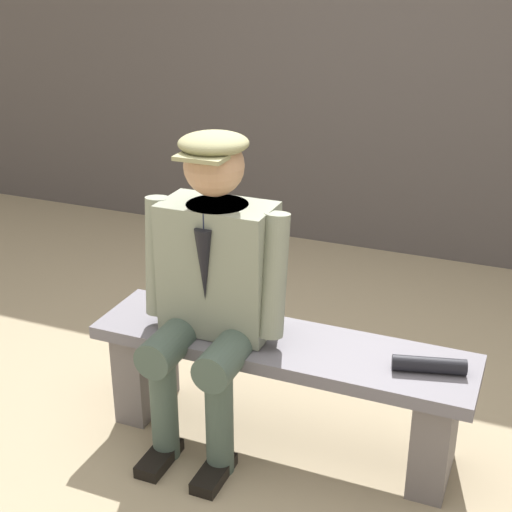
# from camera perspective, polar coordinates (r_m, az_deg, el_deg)

# --- Properties ---
(ground_plane) EXTENTS (30.00, 30.00, 0.00)m
(ground_plane) POSITION_cam_1_polar(r_m,az_deg,el_deg) (3.21, 1.83, -14.00)
(ground_plane) COLOR tan
(bench) EXTENTS (1.55, 0.39, 0.48)m
(bench) POSITION_cam_1_polar(r_m,az_deg,el_deg) (3.03, 1.91, -9.17)
(bench) COLOR slate
(bench) RESTS_ON ground
(seated_man) EXTENTS (0.61, 0.58, 1.30)m
(seated_man) POSITION_cam_1_polar(r_m,az_deg,el_deg) (2.88, -3.45, -1.88)
(seated_man) COLOR gray
(seated_man) RESTS_ON ground
(rolled_magazine) EXTENTS (0.28, 0.12, 0.06)m
(rolled_magazine) POSITION_cam_1_polar(r_m,az_deg,el_deg) (2.80, 13.34, -8.25)
(rolled_magazine) COLOR black
(rolled_magazine) RESTS_ON bench
(stadium_wall) EXTENTS (12.00, 0.24, 2.13)m
(stadium_wall) POSITION_cam_1_polar(r_m,az_deg,el_deg) (4.91, 11.95, 12.38)
(stadium_wall) COLOR #4C4644
(stadium_wall) RESTS_ON ground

